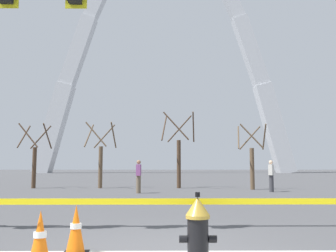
{
  "coord_description": "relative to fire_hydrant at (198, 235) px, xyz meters",
  "views": [
    {
      "loc": [
        0.03,
        -6.02,
        1.32
      ],
      "look_at": [
        0.13,
        5.0,
        2.5
      ],
      "focal_mm": 39.63,
      "sensor_mm": 36.0,
      "label": 1
    }
  ],
  "objects": [
    {
      "name": "ground_plane",
      "position": [
        -0.44,
        1.36,
        -0.47
      ],
      "size": [
        240.0,
        240.0,
        0.0
      ],
      "primitive_type": "plane",
      "color": "#474749"
    },
    {
      "name": "fire_hydrant",
      "position": [
        0.0,
        0.0,
        0.0
      ],
      "size": [
        0.46,
        0.48,
        0.99
      ],
      "color": "black",
      "rests_on": "ground"
    },
    {
      "name": "caution_tape_barrier",
      "position": [
        -0.6,
        0.27,
        0.18
      ],
      "size": [
        5.42,
        0.04,
        0.93
      ],
      "color": "#232326",
      "rests_on": "ground"
    },
    {
      "name": "traffic_cone_by_hydrant",
      "position": [
        -2.05,
        0.36,
        -0.11
      ],
      "size": [
        0.36,
        0.36,
        0.73
      ],
      "color": "black",
      "rests_on": "ground"
    },
    {
      "name": "traffic_cone_mid_sidewalk",
      "position": [
        -1.74,
        1.06,
        -0.11
      ],
      "size": [
        0.36,
        0.36,
        0.73
      ],
      "color": "black",
      "rests_on": "ground"
    },
    {
      "name": "monument_arch",
      "position": [
        -0.44,
        64.09,
        21.44
      ],
      "size": [
        48.27,
        3.05,
        50.46
      ],
      "color": "silver",
      "rests_on": "ground"
    },
    {
      "name": "tree_far_left",
      "position": [
        -8.13,
        17.45,
        1.22
      ],
      "size": [
        1.75,
        1.76,
        3.79
      ],
      "color": "#473323",
      "rests_on": "ground"
    },
    {
      "name": "tree_left_mid",
      "position": [
        -4.22,
        17.5,
        1.25
      ],
      "size": [
        1.79,
        1.8,
        3.87
      ],
      "color": "brown",
      "rests_on": "ground"
    },
    {
      "name": "tree_center_left",
      "position": [
        0.44,
        17.48,
        1.52
      ],
      "size": [
        2.05,
        2.06,
        4.46
      ],
      "color": "#473323",
      "rests_on": "ground"
    },
    {
      "name": "tree_center_right",
      "position": [
        4.49,
        16.12,
        1.14
      ],
      "size": [
        1.68,
        1.69,
        3.62
      ],
      "color": "brown",
      "rests_on": "ground"
    },
    {
      "name": "pedestrian_walking_left",
      "position": [
        5.01,
        14.22,
        0.35
      ],
      "size": [
        0.34,
        0.39,
        1.59
      ],
      "color": "#38383D",
      "rests_on": "ground"
    },
    {
      "name": "pedestrian_standing_center",
      "position": [
        -1.66,
        13.37,
        0.35
      ],
      "size": [
        0.24,
        0.36,
        1.59
      ],
      "color": "brown",
      "rests_on": "ground"
    }
  ]
}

